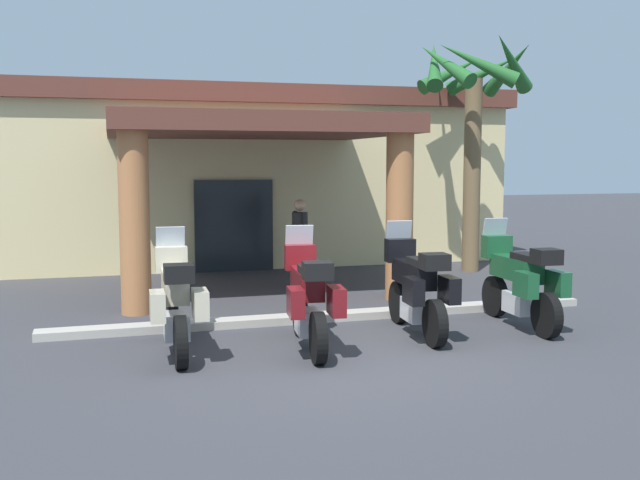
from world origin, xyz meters
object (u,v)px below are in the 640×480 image
at_px(motorcycle_maroon, 309,298).
at_px(motorcycle_black, 417,287).
at_px(pedestrian, 300,235).
at_px(motorcycle_green, 521,282).
at_px(palm_tree_near_portico, 473,99).
at_px(motorcycle_cream, 176,301).
at_px(motel_building, 218,174).

bearing_deg(motorcycle_maroon, motorcycle_black, -72.20).
bearing_deg(pedestrian, motorcycle_green, -75.87).
distance_m(motorcycle_green, palm_tree_near_portico, 6.58).
height_order(motorcycle_cream, motorcycle_green, same).
height_order(motorcycle_cream, motorcycle_black, same).
xyz_separation_m(motorcycle_cream, motorcycle_maroon, (1.73, -0.29, 0.00)).
height_order(motel_building, motorcycle_cream, motel_building).
relative_size(motorcycle_cream, palm_tree_near_portico, 0.41).
relative_size(motorcycle_cream, pedestrian, 1.26).
distance_m(motorcycle_black, palm_tree_near_portico, 7.32).
distance_m(motel_building, motorcycle_cream, 9.88).
distance_m(motorcycle_maroon, motorcycle_green, 3.47).
distance_m(motorcycle_cream, palm_tree_near_portico, 9.60).
xyz_separation_m(motorcycle_maroon, pedestrian, (1.26, 4.95, 0.33)).
bearing_deg(motorcycle_cream, pedestrian, -30.50).
relative_size(motorcycle_black, palm_tree_near_portico, 0.41).
xyz_separation_m(motorcycle_cream, motorcycle_black, (3.46, 0.03, 0.00)).
height_order(motel_building, palm_tree_near_portico, palm_tree_near_portico).
bearing_deg(motorcycle_green, motel_building, 20.75).
bearing_deg(pedestrian, motel_building, 88.76).
bearing_deg(pedestrian, palm_tree_near_portico, -1.44).
bearing_deg(motorcycle_maroon, motel_building, 4.81).
xyz_separation_m(motel_building, motorcycle_black, (1.32, -9.49, -1.49)).
relative_size(motorcycle_black, motorcycle_green, 1.00).
bearing_deg(motorcycle_black, pedestrian, 10.78).
height_order(motorcycle_black, pedestrian, pedestrian).
bearing_deg(motorcycle_black, motorcycle_green, -84.70).
bearing_deg(motorcycle_green, motorcycle_maroon, 98.40).
bearing_deg(motorcycle_maroon, palm_tree_near_portico, -36.94).
distance_m(motorcycle_maroon, palm_tree_near_portico, 8.56).
height_order(motorcycle_cream, motorcycle_maroon, same).
xyz_separation_m(pedestrian, palm_tree_near_portico, (4.26, 0.74, 2.89)).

